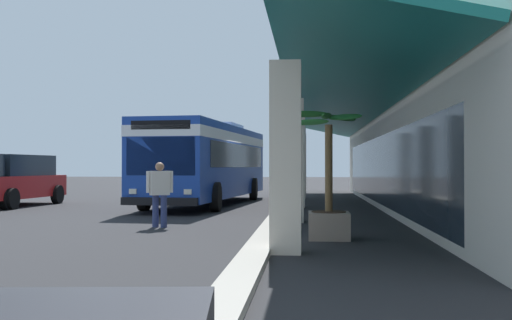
% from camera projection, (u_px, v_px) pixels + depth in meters
% --- Properties ---
extents(ground, '(120.00, 120.00, 0.00)m').
position_uv_depth(ground, '(418.00, 207.00, 21.65)').
color(ground, '#262628').
extents(curb_strip, '(34.03, 0.50, 0.12)m').
position_uv_depth(curb_strip, '(284.00, 206.00, 21.54)').
color(curb_strip, '#9E998E').
rests_on(curb_strip, ground).
extents(transit_bus, '(11.40, 3.62, 3.34)m').
position_uv_depth(transit_bus, '(208.00, 158.00, 23.35)').
color(transit_bus, '#193D9E').
rests_on(transit_bus, ground).
extents(parked_suv_red, '(4.92, 2.43, 1.97)m').
position_uv_depth(parked_suv_red, '(13.00, 180.00, 22.27)').
color(parked_suv_red, maroon).
rests_on(parked_suv_red, ground).
extents(pedestrian, '(0.43, 0.64, 1.64)m').
position_uv_depth(pedestrian, '(160.00, 191.00, 14.53)').
color(pedestrian, navy).
rests_on(pedestrian, ground).
extents(potted_palm, '(1.56, 1.69, 2.72)m').
position_uv_depth(potted_palm, '(328.00, 206.00, 12.18)').
color(potted_palm, gray).
rests_on(potted_palm, ground).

